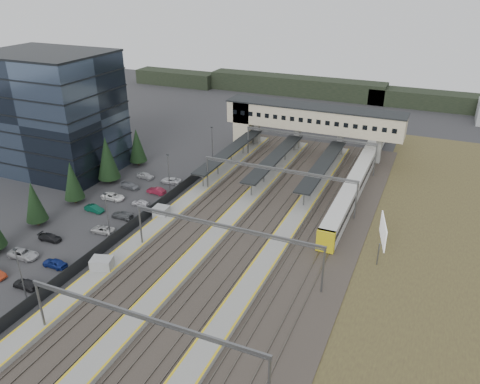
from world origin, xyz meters
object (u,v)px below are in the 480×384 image
at_px(office_building, 53,113).
at_px(train, 361,173).
at_px(billboard, 383,232).
at_px(relay_cabin_near, 102,266).
at_px(relay_cabin_far, 162,213).
at_px(footbridge, 301,119).

height_order(office_building, train, office_building).
bearing_deg(billboard, train, 106.77).
height_order(relay_cabin_near, relay_cabin_far, relay_cabin_near).
height_order(relay_cabin_near, train, train).
relative_size(office_building, relay_cabin_near, 7.15).
relative_size(office_building, billboard, 3.71).
height_order(train, billboard, billboard).
bearing_deg(office_building, billboard, -6.41).
bearing_deg(train, office_building, -163.31).
relative_size(relay_cabin_near, billboard, 0.52).
distance_m(relay_cabin_near, billboard, 40.48).
bearing_deg(billboard, footbridge, 122.56).
distance_m(relay_cabin_far, billboard, 36.22).
relative_size(office_building, train, 0.42).
distance_m(office_building, relay_cabin_far, 35.35).
bearing_deg(footbridge, billboard, -57.44).
bearing_deg(train, relay_cabin_far, -134.34).
bearing_deg(footbridge, train, -36.38).
xyz_separation_m(office_building, train, (60.00, 17.99, -10.21)).
height_order(footbridge, billboard, footbridge).
bearing_deg(footbridge, relay_cabin_near, -100.71).
height_order(relay_cabin_near, billboard, billboard).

